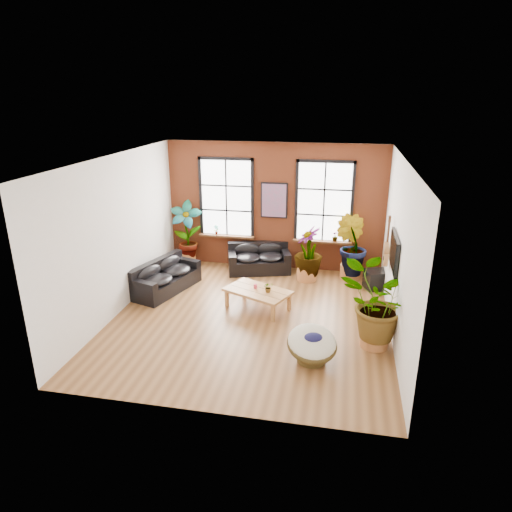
{
  "coord_description": "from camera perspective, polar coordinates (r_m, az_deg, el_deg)",
  "views": [
    {
      "loc": [
        1.85,
        -8.9,
        4.74
      ],
      "look_at": [
        0.0,
        0.6,
        1.25
      ],
      "focal_mm": 32.0,
      "sensor_mm": 36.0,
      "label": 1
    }
  ],
  "objects": [
    {
      "name": "pot_back_left",
      "position": [
        13.41,
        -8.57,
        -0.28
      ],
      "size": [
        0.58,
        0.58,
        0.36
      ],
      "rotation": [
        0.0,
        0.0,
        0.22
      ],
      "color": "#BA713D",
      "rests_on": "ground"
    },
    {
      "name": "poster",
      "position": [
        12.53,
        2.28,
        6.96
      ],
      "size": [
        0.74,
        0.06,
        0.98
      ],
      "color": "black",
      "rests_on": "room"
    },
    {
      "name": "coffee_table",
      "position": [
        10.48,
        0.22,
        -4.53
      ],
      "size": [
        1.67,
        1.37,
        0.56
      ],
      "rotation": [
        0.0,
        0.0,
        -0.43
      ],
      "color": "#AC743D",
      "rests_on": "ground"
    },
    {
      "name": "pot_mid",
      "position": [
        12.22,
        6.36,
        -2.14
      ],
      "size": [
        0.57,
        0.57,
        0.38
      ],
      "rotation": [
        0.0,
        0.0,
        -0.09
      ],
      "color": "#BA713D",
      "rests_on": "ground"
    },
    {
      "name": "tv_wall_unit",
      "position": [
        10.07,
        16.6,
        0.47
      ],
      "size": [
        0.13,
        1.86,
        1.2
      ],
      "color": "black",
      "rests_on": "room"
    },
    {
      "name": "media_box",
      "position": [
        12.02,
        14.87,
        -2.85
      ],
      "size": [
        0.71,
        0.65,
        0.48
      ],
      "rotation": [
        0.0,
        0.0,
        0.36
      ],
      "color": "black",
      "rests_on": "ground"
    },
    {
      "name": "floor_plant_back_right",
      "position": [
        12.23,
        11.76,
        1.3
      ],
      "size": [
        1.11,
        1.08,
        1.58
      ],
      "primitive_type": "imported",
      "rotation": [
        0.0,
        0.0,
        2.51
      ],
      "color": "#1E4E14",
      "rests_on": "ground"
    },
    {
      "name": "floor_plant_back_left",
      "position": [
        13.11,
        -8.68,
        3.07
      ],
      "size": [
        0.97,
        0.71,
        1.72
      ],
      "primitive_type": "imported",
      "rotation": [
        0.0,
        0.0,
        0.11
      ],
      "color": "#1E4E14",
      "rests_on": "ground"
    },
    {
      "name": "sofa_back",
      "position": [
        12.71,
        0.36,
        -0.37
      ],
      "size": [
        1.85,
        1.26,
        0.78
      ],
      "rotation": [
        0.0,
        0.0,
        0.28
      ],
      "color": "black",
      "rests_on": "ground"
    },
    {
      "name": "floor_plant_mid",
      "position": [
        12.03,
        6.57,
        0.58
      ],
      "size": [
        0.91,
        0.91,
        1.32
      ],
      "primitive_type": "imported",
      "rotation": [
        0.0,
        0.0,
        4.99
      ],
      "color": "#1E4E14",
      "rests_on": "ground"
    },
    {
      "name": "sill_plant_right",
      "position": [
        12.59,
        9.86,
        2.41
      ],
      "size": [
        0.19,
        0.19,
        0.27
      ],
      "primitive_type": "imported",
      "rotation": [
        0.0,
        0.0,
        3.49
      ],
      "color": "#1E4E14",
      "rests_on": "room"
    },
    {
      "name": "pot_back_right",
      "position": [
        12.49,
        11.68,
        -1.93
      ],
      "size": [
        0.67,
        0.67,
        0.39
      ],
      "rotation": [
        0.0,
        0.0,
        -0.29
      ],
      "color": "#BA713D",
      "rests_on": "ground"
    },
    {
      "name": "pot_right_wall",
      "position": [
        9.4,
        14.58,
        -9.74
      ],
      "size": [
        0.57,
        0.57,
        0.4
      ],
      "rotation": [
        0.0,
        0.0,
        0.05
      ],
      "color": "#BA713D",
      "rests_on": "ground"
    },
    {
      "name": "floor_plant_right_wall",
      "position": [
        9.07,
        14.73,
        -5.84
      ],
      "size": [
        1.5,
        1.34,
        1.51
      ],
      "primitive_type": "imported",
      "rotation": [
        0.0,
        0.0,
        3.27
      ],
      "color": "#1E4E14",
      "rests_on": "ground"
    },
    {
      "name": "sill_plant_left",
      "position": [
        13.06,
        -4.99,
        3.28
      ],
      "size": [
        0.17,
        0.17,
        0.27
      ],
      "primitive_type": "imported",
      "rotation": [
        0.0,
        0.0,
        0.79
      ],
      "color": "#1E4E14",
      "rests_on": "room"
    },
    {
      "name": "sofa_left",
      "position": [
        11.71,
        -11.37,
        -2.63
      ],
      "size": [
        1.34,
        2.07,
        0.76
      ],
      "rotation": [
        0.0,
        0.0,
        1.27
      ],
      "color": "black",
      "rests_on": "ground"
    },
    {
      "name": "papasan_chair",
      "position": [
        8.62,
        7.01,
        -10.88
      ],
      "size": [
        1.18,
        1.18,
        0.7
      ],
      "rotation": [
        0.0,
        0.0,
        0.32
      ],
      "color": "#4B3C1A",
      "rests_on": "ground"
    },
    {
      "name": "table_plant",
      "position": [
        10.31,
        1.55,
        -3.92
      ],
      "size": [
        0.27,
        0.26,
        0.24
      ],
      "primitive_type": "imported",
      "rotation": [
        0.0,
        0.0,
        0.39
      ],
      "color": "#1E4E14",
      "rests_on": "coffee_table"
    },
    {
      "name": "room",
      "position": [
        9.7,
        -0.51,
        1.86
      ],
      "size": [
        6.04,
        6.54,
        3.54
      ],
      "color": "brown",
      "rests_on": "ground"
    }
  ]
}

